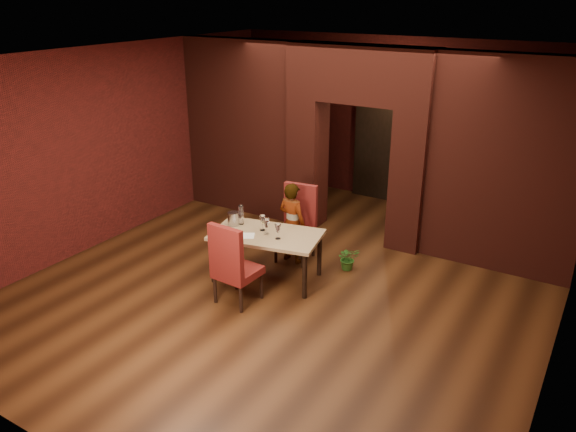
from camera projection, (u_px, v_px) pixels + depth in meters
The scene contains 24 objects.
floor at pixel (296, 280), 8.30m from camera, with size 8.00×8.00×0.00m, color #402210.
ceiling at pixel (297, 57), 7.10m from camera, with size 7.00×8.00×0.04m, color silver.
wall_back at pixel (401, 122), 10.87m from camera, with size 7.00×0.04×3.20m, color maroon.
wall_front at pixel (46, 309), 4.53m from camera, with size 7.00×0.04×3.20m, color maroon.
wall_left at pixel (117, 143), 9.39m from camera, with size 0.04×8.00×3.20m, color maroon.
pillar_left at pixel (308, 163), 9.91m from camera, with size 0.55×0.55×2.30m, color maroon.
pillar_right at pixel (411, 180), 8.99m from camera, with size 0.55×0.55×2.30m, color maroon.
lintel at pixel (361, 74), 8.85m from camera, with size 2.45×0.55×0.90m, color maroon.
wing_wall_left at pixel (242, 128), 10.42m from camera, with size 2.27×0.35×3.20m, color maroon.
wing_wall_right at pixel (506, 167), 8.14m from camera, with size 2.27×0.35×3.20m, color maroon.
vent_panel at pixel (299, 199), 9.90m from camera, with size 0.40×0.03×0.50m, color #9A522C.
rear_door at pixel (379, 148), 11.22m from camera, with size 0.90×0.08×2.10m, color black.
rear_door_frame at pixel (378, 148), 11.19m from camera, with size 1.02×0.04×2.22m, color black.
dining_table at pixel (267, 256), 8.22m from camera, with size 1.56×0.87×0.73m, color #A1855D.
chair_far at pixel (295, 224), 8.73m from camera, with size 0.54×0.54×1.19m, color maroon.
chair_near at pixel (237, 262), 7.54m from camera, with size 0.54×0.54×1.18m, color maroon.
person_seated at pixel (292, 223), 8.66m from camera, with size 0.47×0.31×1.29m, color white.
wine_glass_a at pixel (262, 223), 8.14m from camera, with size 0.09×0.09×0.23m, color white, non-canonical shape.
wine_glass_b at pixel (267, 227), 8.02m from camera, with size 0.09×0.09×0.23m, color white, non-canonical shape.
wine_glass_c at pixel (278, 231), 7.86m from camera, with size 0.09×0.09×0.23m, color white, non-canonical shape.
tasting_sheet at pixel (244, 236), 8.00m from camera, with size 0.29×0.21×0.00m, color white.
wine_bucket at pixel (233, 219), 8.32m from camera, with size 0.17×0.17×0.21m, color #ABAAB1.
water_bottle at pixel (241, 214), 8.34m from camera, with size 0.07×0.07×0.31m, color white.
potted_plant at pixel (348, 258), 8.56m from camera, with size 0.33×0.29×0.37m, color #2D671E.
Camera 1 is at (3.71, -6.33, 4.00)m, focal length 35.00 mm.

